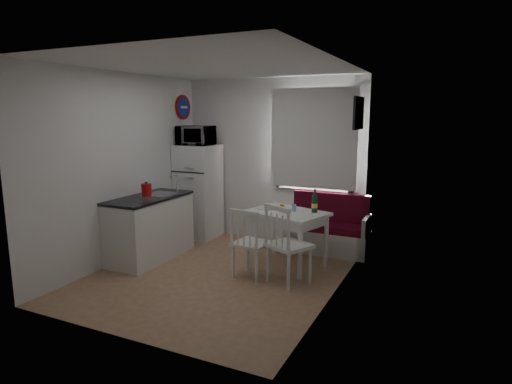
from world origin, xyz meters
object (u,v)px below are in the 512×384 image
Objects in this scene: microwave at (196,135)px; bench at (328,233)px; chair_left at (249,236)px; wine_bottle at (315,201)px; dining_table at (287,218)px; fridge at (199,191)px; chair_right at (286,237)px; kettle at (147,190)px; kitchen_counter at (150,227)px.

bench is at bearing 4.14° from microwave.
chair_left is 1.52× the size of wine_bottle.
microwave is (-1.59, 1.31, 1.14)m from chair_left.
chair_left reaches higher than dining_table.
chair_left is at bearing -128.21° from wine_bottle.
fridge reaches higher than dining_table.
bench is at bearing 2.83° from fridge.
fridge is 0.93m from microwave.
microwave reaches higher than bench.
microwave is at bearing -175.86° from bench.
chair_right is at bearing -32.15° from microwave.
kettle is at bearing -88.68° from microwave.
kitchen_counter reaches higher than kettle.
chair_left is 0.50m from chair_right.
dining_table is 1.97m from fridge.
chair_right is (0.25, -0.67, -0.06)m from dining_table.
microwave is 2.39m from wine_bottle.
kettle is at bearing -88.73° from fridge.
bench is at bearing 83.99° from dining_table.
chair_right is 0.83m from wine_bottle.
kitchen_counter reaches higher than dining_table.
wine_bottle is at bearing -13.92° from microwave.
microwave reaches higher than kettle.
kettle is 2.29m from wine_bottle.
kettle is 0.69× the size of wine_bottle.
chair_left is 2.10m from fridge.
wine_bottle is at bearing -89.66° from bench.
chair_left is at bearing -154.30° from chair_right.
bench is 2.61m from microwave.
kitchen_counter is 0.86× the size of fridge.
wine_bottle is (0.00, -0.70, 0.62)m from bench.
chair_left is (-0.60, -1.46, 0.26)m from bench.
bench is 2.70m from kettle.
chair_right is at bearing 6.03° from chair_left.
kettle is (-1.81, -0.65, 0.34)m from dining_table.
kitchen_counter is 1.08× the size of bench.
microwave reaches higher than wine_bottle.
kitchen_counter is 2.12m from chair_right.
chair_left is (-0.25, -0.66, -0.12)m from dining_table.
wine_bottle is (2.16, 0.75, -0.10)m from kettle.
kettle is (0.03, -1.35, 0.24)m from fridge.
kitchen_counter is 1.13× the size of dining_table.
kettle is (0.05, -0.10, 0.55)m from kitchen_counter.
fridge is (-2.19, -0.11, 0.48)m from bench.
kitchen_counter is 4.16× the size of wine_bottle.
dining_table is 1.88× the size of chair_right.
dining_table is 0.72m from chair_left.
kettle is at bearing -160.77° from wine_bottle.
bench is 3.84× the size of wine_bottle.
fridge is (-1.84, 0.69, 0.10)m from dining_table.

